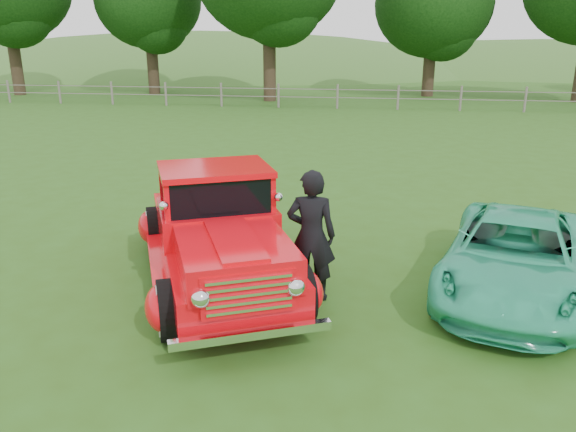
# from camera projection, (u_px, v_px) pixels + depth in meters

# --- Properties ---
(ground) EXTENTS (140.00, 140.00, 0.00)m
(ground) POSITION_uv_depth(u_px,v_px,m) (227.00, 308.00, 7.61)
(ground) COLOR #2D5416
(ground) RESTS_ON ground
(distant_hills) EXTENTS (116.00, 60.00, 18.00)m
(distant_hills) POSITION_uv_depth(u_px,v_px,m) (323.00, 108.00, 65.54)
(distant_hills) COLOR #396826
(distant_hills) RESTS_ON ground
(fence_line) EXTENTS (48.00, 0.12, 1.20)m
(fence_line) POSITION_uv_depth(u_px,v_px,m) (337.00, 97.00, 28.13)
(fence_line) COLOR slate
(fence_line) RESTS_ON ground
(tree_mid_west) EXTENTS (6.40, 6.40, 8.46)m
(tree_mid_west) POSITION_uv_depth(u_px,v_px,m) (148.00, 0.00, 33.97)
(tree_mid_west) COLOR #2F2217
(tree_mid_west) RESTS_ON ground
(tree_near_east) EXTENTS (6.80, 6.80, 8.33)m
(tree_near_east) POSITION_uv_depth(u_px,v_px,m) (434.00, 4.00, 32.57)
(tree_near_east) COLOR #2F2217
(tree_near_east) RESTS_ON ground
(red_pickup) EXTENTS (3.66, 5.26, 1.78)m
(red_pickup) POSITION_uv_depth(u_px,v_px,m) (216.00, 231.00, 8.22)
(red_pickup) COLOR black
(red_pickup) RESTS_ON ground
(teal_sedan) EXTENTS (2.90, 4.37, 1.12)m
(teal_sedan) POSITION_uv_depth(u_px,v_px,m) (515.00, 256.00, 7.91)
(teal_sedan) COLOR #2EB989
(teal_sedan) RESTS_ON ground
(man) EXTENTS (0.68, 0.45, 1.85)m
(man) POSITION_uv_depth(u_px,v_px,m) (311.00, 236.00, 7.65)
(man) COLOR black
(man) RESTS_ON ground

